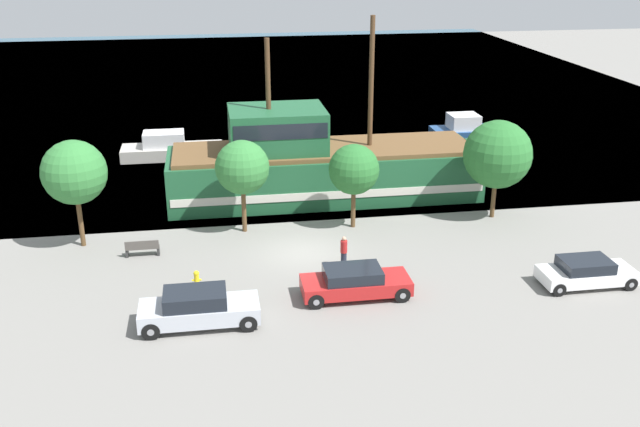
% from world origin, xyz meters
% --- Properties ---
extents(ground_plane, '(160.00, 160.00, 0.00)m').
position_xyz_m(ground_plane, '(0.00, 0.00, 0.00)').
color(ground_plane, gray).
extents(water_surface, '(80.00, 80.00, 0.00)m').
position_xyz_m(water_surface, '(0.00, 44.00, 0.00)').
color(water_surface, '#33566B').
rests_on(water_surface, ground).
extents(pirate_ship, '(19.45, 5.22, 10.48)m').
position_xyz_m(pirate_ship, '(2.03, 7.79, 1.98)').
color(pirate_ship, '#1E5633').
rests_on(pirate_ship, water_surface).
extents(moored_boat_dockside, '(5.47, 2.56, 1.90)m').
position_xyz_m(moored_boat_dockside, '(15.21, 18.83, 0.69)').
color(moored_boat_dockside, navy).
rests_on(moored_boat_dockside, water_surface).
extents(moored_boat_outer, '(6.96, 2.32, 1.86)m').
position_xyz_m(moored_boat_outer, '(-7.01, 17.32, 0.68)').
color(moored_boat_outer, '#B7B2A8').
rests_on(moored_boat_outer, water_surface).
extents(parked_car_curb_front, '(4.68, 1.87, 1.35)m').
position_xyz_m(parked_car_curb_front, '(1.58, -4.93, 0.69)').
color(parked_car_curb_front, '#B21E1E').
rests_on(parked_car_curb_front, ground_plane).
extents(parked_car_curb_mid, '(4.75, 1.84, 1.53)m').
position_xyz_m(parked_car_curb_mid, '(-5.07, -6.33, 0.76)').
color(parked_car_curb_mid, '#B7BCC6').
rests_on(parked_car_curb_mid, ground_plane).
extents(parked_car_curb_rear, '(4.20, 1.80, 1.26)m').
position_xyz_m(parked_car_curb_rear, '(11.95, -5.50, 0.63)').
color(parked_car_curb_rear, white).
rests_on(parked_car_curb_rear, ground_plane).
extents(fire_hydrant, '(0.42, 0.25, 0.76)m').
position_xyz_m(fire_hydrant, '(-5.17, -2.89, 0.41)').
color(fire_hydrant, yellow).
rests_on(fire_hydrant, ground_plane).
extents(bench_promenade_east, '(1.61, 0.45, 0.85)m').
position_xyz_m(bench_promenade_east, '(-7.77, 0.77, 0.43)').
color(bench_promenade_east, '#4C4742').
rests_on(bench_promenade_east, ground_plane).
extents(pedestrian_walking_near, '(0.32, 0.32, 1.57)m').
position_xyz_m(pedestrian_walking_near, '(1.65, -2.00, 0.79)').
color(pedestrian_walking_near, '#232838').
rests_on(pedestrian_walking_near, ground_plane).
extents(tree_row_east, '(3.16, 3.16, 5.45)m').
position_xyz_m(tree_row_east, '(-10.83, 2.56, 3.86)').
color(tree_row_east, brown).
rests_on(tree_row_east, ground_plane).
extents(tree_row_mideast, '(2.79, 2.79, 4.93)m').
position_xyz_m(tree_row_mideast, '(-2.68, 3.15, 3.52)').
color(tree_row_mideast, brown).
rests_on(tree_row_mideast, ground_plane).
extents(tree_row_midwest, '(2.65, 2.65, 4.55)m').
position_xyz_m(tree_row_midwest, '(3.09, 2.84, 3.21)').
color(tree_row_midwest, brown).
rests_on(tree_row_midwest, ground_plane).
extents(tree_row_west, '(3.69, 3.69, 5.45)m').
position_xyz_m(tree_row_west, '(11.00, 3.03, 3.60)').
color(tree_row_west, brown).
rests_on(tree_row_west, ground_plane).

